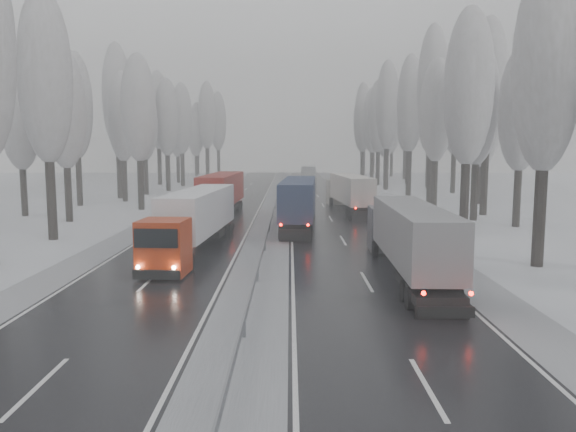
{
  "coord_description": "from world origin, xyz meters",
  "views": [
    {
      "loc": [
        1.55,
        -14.41,
        6.44
      ],
      "look_at": [
        1.44,
        20.2,
        2.2
      ],
      "focal_mm": 35.0,
      "sensor_mm": 36.0,
      "label": 1
    }
  ],
  "objects_px": {
    "truck_grey_tarp": "(408,235)",
    "truck_blue_box": "(299,199)",
    "truck_cream_box": "(349,190)",
    "box_truck_distant": "(309,174)",
    "truck_red_red": "(220,193)",
    "truck_red_white": "(195,217)"
  },
  "relations": [
    {
      "from": "box_truck_distant",
      "to": "truck_red_white",
      "type": "relative_size",
      "value": 0.57
    },
    {
      "from": "truck_cream_box",
      "to": "box_truck_distant",
      "type": "distance_m",
      "value": 46.98
    },
    {
      "from": "truck_red_red",
      "to": "truck_cream_box",
      "type": "bearing_deg",
      "value": 25.47
    },
    {
      "from": "truck_red_red",
      "to": "box_truck_distant",
      "type": "bearing_deg",
      "value": 81.84
    },
    {
      "from": "truck_cream_box",
      "to": "box_truck_distant",
      "type": "height_order",
      "value": "truck_cream_box"
    },
    {
      "from": "truck_cream_box",
      "to": "truck_red_red",
      "type": "relative_size",
      "value": 0.94
    },
    {
      "from": "truck_grey_tarp",
      "to": "truck_red_red",
      "type": "height_order",
      "value": "truck_red_red"
    },
    {
      "from": "box_truck_distant",
      "to": "truck_red_red",
      "type": "distance_m",
      "value": 53.04
    },
    {
      "from": "truck_grey_tarp",
      "to": "truck_cream_box",
      "type": "xyz_separation_m",
      "value": [
        0.03,
        28.47,
        0.03
      ]
    },
    {
      "from": "truck_grey_tarp",
      "to": "truck_cream_box",
      "type": "height_order",
      "value": "truck_cream_box"
    },
    {
      "from": "truck_blue_box",
      "to": "truck_grey_tarp",
      "type": "bearing_deg",
      "value": -70.31
    },
    {
      "from": "truck_blue_box",
      "to": "truck_red_white",
      "type": "relative_size",
      "value": 1.04
    },
    {
      "from": "truck_blue_box",
      "to": "box_truck_distant",
      "type": "relative_size",
      "value": 1.84
    },
    {
      "from": "truck_cream_box",
      "to": "box_truck_distant",
      "type": "bearing_deg",
      "value": 88.14
    },
    {
      "from": "truck_cream_box",
      "to": "truck_red_red",
      "type": "bearing_deg",
      "value": -161.88
    },
    {
      "from": "truck_blue_box",
      "to": "truck_red_white",
      "type": "xyz_separation_m",
      "value": [
        -6.54,
        -10.71,
        -0.09
      ]
    },
    {
      "from": "truck_cream_box",
      "to": "truck_red_red",
      "type": "height_order",
      "value": "truck_red_red"
    },
    {
      "from": "truck_cream_box",
      "to": "truck_red_white",
      "type": "relative_size",
      "value": 0.99
    },
    {
      "from": "truck_blue_box",
      "to": "truck_red_white",
      "type": "bearing_deg",
      "value": -118.15
    },
    {
      "from": "truck_grey_tarp",
      "to": "truck_blue_box",
      "type": "relative_size",
      "value": 0.93
    },
    {
      "from": "truck_grey_tarp",
      "to": "truck_blue_box",
      "type": "height_order",
      "value": "truck_blue_box"
    },
    {
      "from": "truck_red_white",
      "to": "truck_red_red",
      "type": "distance_m",
      "value": 16.62
    }
  ]
}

